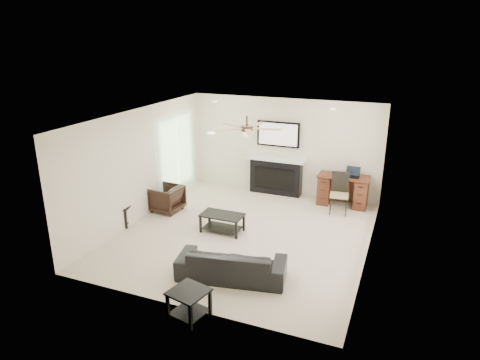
{
  "coord_description": "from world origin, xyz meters",
  "views": [
    {
      "loc": [
        2.99,
        -7.63,
        4.0
      ],
      "look_at": [
        -0.1,
        -0.01,
        1.2
      ],
      "focal_mm": 32.0,
      "sensor_mm": 36.0,
      "label": 1
    }
  ],
  "objects": [
    {
      "name": "fireplace_unit",
      "position": [
        -0.14,
        2.58,
        0.95
      ],
      "size": [
        1.52,
        0.34,
        1.91
      ],
      "primitive_type": "cube",
      "color": "black",
      "rests_on": "ground"
    },
    {
      "name": "end_table_left",
      "position": [
        -2.73,
        -0.57,
        0.23
      ],
      "size": [
        0.61,
        0.61,
        0.45
      ],
      "primitive_type": "cube",
      "rotation": [
        0.0,
        0.0,
        0.27
      ],
      "color": "black",
      "rests_on": "ground"
    },
    {
      "name": "desk_chair",
      "position": [
        1.64,
        1.87,
        0.48
      ],
      "size": [
        0.48,
        0.49,
        0.97
      ],
      "primitive_type": "cube",
      "rotation": [
        0.0,
        0.0,
        0.14
      ],
      "color": "black",
      "rests_on": "ground"
    },
    {
      "name": "room_shell",
      "position": [
        0.19,
        0.08,
        1.68
      ],
      "size": [
        5.5,
        5.54,
        2.52
      ],
      "color": "beige",
      "rests_on": "ground"
    },
    {
      "name": "end_table_near",
      "position": [
        0.27,
        -2.92,
        0.23
      ],
      "size": [
        0.62,
        0.62,
        0.45
      ],
      "primitive_type": "cube",
      "rotation": [
        0.0,
        0.0,
        -0.23
      ],
      "color": "black",
      "rests_on": "ground"
    },
    {
      "name": "laptop",
      "position": [
        1.84,
        2.4,
        0.88
      ],
      "size": [
        0.33,
        0.24,
        0.23
      ],
      "primitive_type": "cube",
      "color": "black",
      "rests_on": "desk"
    },
    {
      "name": "coffee_table",
      "position": [
        -0.48,
        -0.07,
        0.2
      ],
      "size": [
        0.9,
        0.5,
        0.4
      ],
      "primitive_type": "cube",
      "rotation": [
        0.0,
        0.0,
        -0.0
      ],
      "color": "black",
      "rests_on": "ground"
    },
    {
      "name": "sofa",
      "position": [
        0.42,
        -1.67,
        0.27
      ],
      "size": [
        1.96,
        1.06,
        0.54
      ],
      "primitive_type": "imported",
      "rotation": [
        0.0,
        0.0,
        3.33
      ],
      "color": "black",
      "rests_on": "ground"
    },
    {
      "name": "armchair",
      "position": [
        -2.18,
        0.48,
        0.31
      ],
      "size": [
        0.74,
        0.72,
        0.63
      ],
      "primitive_type": "imported",
      "rotation": [
        0.0,
        0.0,
        -1.65
      ],
      "color": "black",
      "rests_on": "ground"
    },
    {
      "name": "desk",
      "position": [
        1.64,
        2.42,
        0.38
      ],
      "size": [
        1.22,
        0.56,
        0.76
      ],
      "primitive_type": "cube",
      "color": "#3C1C0F",
      "rests_on": "ground"
    }
  ]
}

